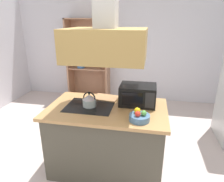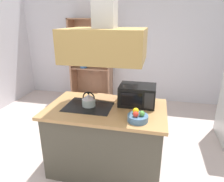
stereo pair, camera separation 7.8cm
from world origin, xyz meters
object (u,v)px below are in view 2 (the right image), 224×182
at_px(cutting_board, 106,98).
at_px(fruit_bowl, 138,117).
at_px(dish_cabinet, 92,64).
at_px(microwave, 137,95).
at_px(kettle, 89,100).

relative_size(cutting_board, fruit_bowl, 1.49).
bearing_deg(dish_cabinet, microwave, -59.18).
relative_size(dish_cabinet, cutting_board, 5.82).
bearing_deg(microwave, dish_cabinet, 120.82).
distance_m(cutting_board, fruit_bowl, 0.77).
relative_size(kettle, fruit_bowl, 0.85).
height_order(cutting_board, microwave, microwave).
height_order(dish_cabinet, kettle, dish_cabinet).
xyz_separation_m(dish_cabinet, cutting_board, (0.93, -2.21, 0.03)).
relative_size(kettle, microwave, 0.42).
bearing_deg(fruit_bowl, dish_cabinet, 117.38).
xyz_separation_m(kettle, cutting_board, (0.15, 0.31, -0.07)).
bearing_deg(cutting_board, fruit_bowl, -48.71).
bearing_deg(dish_cabinet, cutting_board, -67.04).
bearing_deg(microwave, cutting_board, 165.35).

